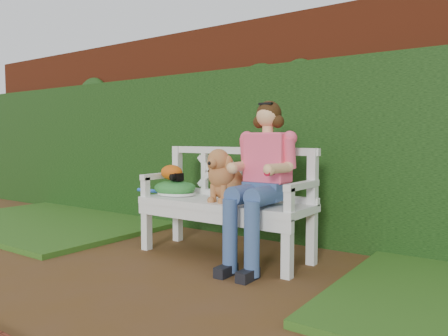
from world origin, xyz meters
The scene contains 11 objects.
ground centered at (0.00, 0.00, 0.00)m, with size 60.00×60.00×0.00m, color #543515.
brick_wall centered at (0.00, 1.90, 1.10)m, with size 10.00×0.30×2.20m, color maroon.
ivy_hedge centered at (0.00, 1.68, 0.85)m, with size 10.00×0.18×1.70m, color #29571A.
grass_left centered at (-2.40, 0.90, 0.03)m, with size 2.60×2.00×0.05m, color #284E1C.
garden_bench centered at (0.04, 0.86, 0.24)m, with size 1.58×0.60×0.48m, color white, non-canonical shape.
seated_woman centered at (0.44, 0.84, 0.60)m, with size 0.51×0.68×1.21m, color #DF383B, non-canonical shape.
dog centered at (0.07, 0.84, 0.70)m, with size 0.29×0.40×0.44m, color #964823, non-canonical shape.
tennis_racket centered at (-0.54, 0.87, 0.50)m, with size 0.71×0.30×0.03m, color white, non-canonical shape.
green_bag centered at (-0.51, 0.86, 0.55)m, with size 0.40×0.31×0.14m, color #186810, non-canonical shape.
camera_item centered at (-0.46, 0.84, 0.65)m, with size 0.10×0.08×0.07m, color black.
baseball_glove centered at (-0.54, 0.85, 0.69)m, with size 0.22×0.16×0.14m, color #C2530E.
Camera 1 is at (2.13, -2.10, 1.00)m, focal length 35.00 mm.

